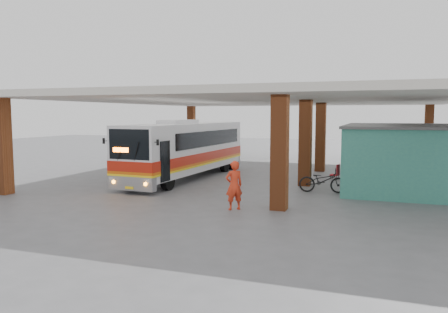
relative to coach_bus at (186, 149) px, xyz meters
name	(u,v)px	position (x,y,z in m)	size (l,w,h in m)	color
ground	(230,192)	(3.76, -3.34, -1.65)	(90.00, 90.00, 0.00)	#515154
brick_columns	(283,140)	(5.19, 1.66, 0.53)	(20.10, 21.60, 4.35)	brown
canopy_roof	(273,99)	(4.26, 3.16, 2.85)	(21.00, 23.00, 0.30)	beige
shop_building	(400,156)	(11.26, 0.66, -0.09)	(5.20, 8.20, 3.11)	#327D73
coach_bus	(186,149)	(0.00, 0.00, 0.00)	(2.87, 11.50, 3.32)	silver
motorcycle	(323,180)	(7.87, -2.09, -1.08)	(0.75, 2.15, 1.13)	black
pedestrian	(234,185)	(5.16, -6.95, -0.71)	(0.68, 0.45, 1.87)	red
red_chair	(336,172)	(8.09, 2.39, -1.26)	(0.53, 0.53, 0.84)	red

